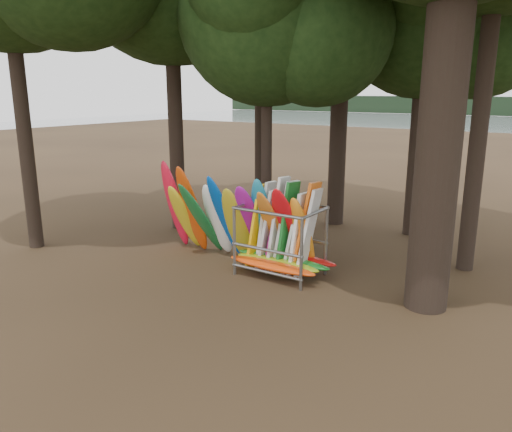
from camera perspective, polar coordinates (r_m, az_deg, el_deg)
The scene contains 6 objects.
ground at distance 14.79m, azimuth -1.79°, elevation -6.69°, with size 120.00×120.00×0.00m, color #47331E.
oak_1 at distance 21.43m, azimuth 0.49°, elevation 22.48°, with size 7.26×7.26×11.54m.
oak_3 at distance 19.22m, azimuth 18.84°, elevation 21.44°, with size 6.89×6.89×10.95m.
oak_5 at distance 17.04m, azimuth 1.29°, elevation 21.94°, with size 6.57×6.57×10.44m.
kayak_row at distance 15.56m, azimuth -2.79°, elevation -0.52°, with size 5.50×2.18×3.19m.
storage_rack at distance 14.52m, azimuth 2.86°, elevation -3.01°, with size 3.12×1.57×2.91m.
Camera 1 is at (8.06, -11.23, 5.25)m, focal length 35.00 mm.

